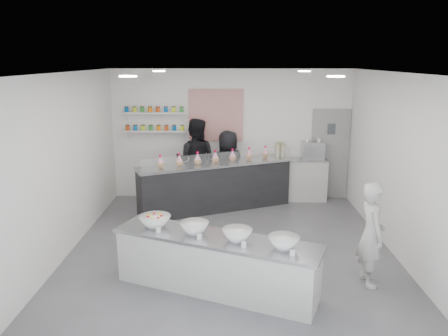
{
  "coord_description": "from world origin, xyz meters",
  "views": [
    {
      "loc": [
        -0.0,
        -7.0,
        3.21
      ],
      "look_at": [
        -0.12,
        0.4,
        1.36
      ],
      "focal_mm": 35.0,
      "sensor_mm": 36.0,
      "label": 1
    }
  ],
  "objects_px": {
    "prep_counter": "(216,264)",
    "espresso_ledge": "(298,179)",
    "back_bar": "(216,186)",
    "staff_left": "(196,161)",
    "woman_prep": "(371,234)",
    "staff_right": "(228,167)",
    "espresso_machine": "(313,151)"
  },
  "relations": [
    {
      "from": "woman_prep",
      "to": "staff_right",
      "type": "xyz_separation_m",
      "value": [
        -2.08,
        3.74,
        0.06
      ]
    },
    {
      "from": "espresso_ledge",
      "to": "staff_right",
      "type": "xyz_separation_m",
      "value": [
        -1.62,
        -0.18,
        0.34
      ]
    },
    {
      "from": "espresso_ledge",
      "to": "staff_right",
      "type": "relative_size",
      "value": 0.8
    },
    {
      "from": "espresso_ledge",
      "to": "woman_prep",
      "type": "relative_size",
      "value": 0.86
    },
    {
      "from": "prep_counter",
      "to": "back_bar",
      "type": "height_order",
      "value": "back_bar"
    },
    {
      "from": "back_bar",
      "to": "staff_left",
      "type": "relative_size",
      "value": 1.75
    },
    {
      "from": "prep_counter",
      "to": "espresso_ledge",
      "type": "relative_size",
      "value": 2.24
    },
    {
      "from": "prep_counter",
      "to": "espresso_ledge",
      "type": "distance_m",
      "value": 4.5
    },
    {
      "from": "prep_counter",
      "to": "staff_right",
      "type": "relative_size",
      "value": 1.78
    },
    {
      "from": "espresso_ledge",
      "to": "staff_left",
      "type": "xyz_separation_m",
      "value": [
        -2.35,
        -0.18,
        0.47
      ]
    },
    {
      "from": "espresso_machine",
      "to": "staff_left",
      "type": "xyz_separation_m",
      "value": [
        -2.67,
        -0.18,
        -0.21
      ]
    },
    {
      "from": "back_bar",
      "to": "staff_right",
      "type": "distance_m",
      "value": 0.67
    },
    {
      "from": "woman_prep",
      "to": "staff_left",
      "type": "bearing_deg",
      "value": 33.76
    },
    {
      "from": "prep_counter",
      "to": "espresso_machine",
      "type": "bearing_deg",
      "value": 85.5
    },
    {
      "from": "espresso_ledge",
      "to": "espresso_machine",
      "type": "relative_size",
      "value": 2.68
    },
    {
      "from": "prep_counter",
      "to": "woman_prep",
      "type": "height_order",
      "value": "woman_prep"
    },
    {
      "from": "prep_counter",
      "to": "woman_prep",
      "type": "relative_size",
      "value": 1.93
    },
    {
      "from": "staff_left",
      "to": "espresso_machine",
      "type": "bearing_deg",
      "value": -166.53
    },
    {
      "from": "prep_counter",
      "to": "espresso_machine",
      "type": "relative_size",
      "value": 6.01
    },
    {
      "from": "staff_left",
      "to": "staff_right",
      "type": "distance_m",
      "value": 0.75
    },
    {
      "from": "back_bar",
      "to": "espresso_ledge",
      "type": "height_order",
      "value": "back_bar"
    },
    {
      "from": "espresso_ledge",
      "to": "espresso_machine",
      "type": "bearing_deg",
      "value": 0.0
    },
    {
      "from": "staff_left",
      "to": "staff_right",
      "type": "height_order",
      "value": "staff_left"
    },
    {
      "from": "prep_counter",
      "to": "back_bar",
      "type": "distance_m",
      "value": 3.43
    },
    {
      "from": "staff_right",
      "to": "espresso_ledge",
      "type": "bearing_deg",
      "value": 162.1
    },
    {
      "from": "staff_right",
      "to": "prep_counter",
      "type": "bearing_deg",
      "value": 63.63
    },
    {
      "from": "prep_counter",
      "to": "espresso_ledge",
      "type": "bearing_deg",
      "value": 89.09
    },
    {
      "from": "back_bar",
      "to": "espresso_machine",
      "type": "distance_m",
      "value": 2.4
    },
    {
      "from": "back_bar",
      "to": "staff_right",
      "type": "relative_size",
      "value": 2.03
    },
    {
      "from": "espresso_ledge",
      "to": "staff_left",
      "type": "height_order",
      "value": "staff_left"
    },
    {
      "from": "espresso_machine",
      "to": "staff_right",
      "type": "relative_size",
      "value": 0.3
    },
    {
      "from": "staff_left",
      "to": "staff_right",
      "type": "xyz_separation_m",
      "value": [
        0.73,
        0.0,
        -0.13
      ]
    }
  ]
}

